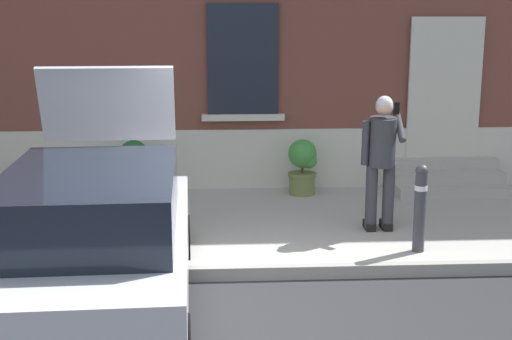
# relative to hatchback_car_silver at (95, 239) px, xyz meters

# --- Properties ---
(ground_plane) EXTENTS (80.00, 80.00, 0.00)m
(ground_plane) POSITION_rel_hatchback_car_silver_xyz_m (1.68, 0.00, -0.80)
(ground_plane) COLOR #232326
(sidewalk) EXTENTS (24.00, 3.60, 0.15)m
(sidewalk) POSITION_rel_hatchback_car_silver_xyz_m (1.68, 2.80, -0.72)
(sidewalk) COLOR #99968E
(sidewalk) RESTS_ON ground
(curb_edge) EXTENTS (24.00, 0.12, 0.15)m
(curb_edge) POSITION_rel_hatchback_car_silver_xyz_m (1.68, 0.94, -0.72)
(curb_edge) COLOR gray
(curb_edge) RESTS_ON ground
(entrance_stoop) EXTENTS (1.75, 0.96, 0.48)m
(entrance_stoop) POSITION_rel_hatchback_car_silver_xyz_m (4.79, 4.23, -0.46)
(entrance_stoop) COLOR #9E998E
(entrance_stoop) RESTS_ON sidewalk
(hatchback_car_silver) EXTENTS (1.91, 4.12, 2.34)m
(hatchback_car_silver) POSITION_rel_hatchback_car_silver_xyz_m (0.00, 0.00, 0.00)
(hatchback_car_silver) COLOR #B7B7BF
(hatchback_car_silver) RESTS_ON ground
(bollard_near_person) EXTENTS (0.15, 0.15, 1.04)m
(bollard_near_person) POSITION_rel_hatchback_car_silver_xyz_m (3.53, 1.35, -0.09)
(bollard_near_person) COLOR #333338
(bollard_near_person) RESTS_ON sidewalk
(person_on_phone) EXTENTS (0.51, 0.47, 1.75)m
(person_on_phone) POSITION_rel_hatchback_car_silver_xyz_m (3.25, 2.17, 0.35)
(person_on_phone) COLOR #2D2D33
(person_on_phone) RESTS_ON sidewalk
(planter_cream) EXTENTS (0.44, 0.44, 0.86)m
(planter_cream) POSITION_rel_hatchback_car_silver_xyz_m (-0.10, 4.22, -0.19)
(planter_cream) COLOR beige
(planter_cream) RESTS_ON sidewalk
(planter_olive) EXTENTS (0.44, 0.44, 0.86)m
(planter_olive) POSITION_rel_hatchback_car_silver_xyz_m (2.49, 4.13, -0.19)
(planter_olive) COLOR #606B38
(planter_olive) RESTS_ON sidewalk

